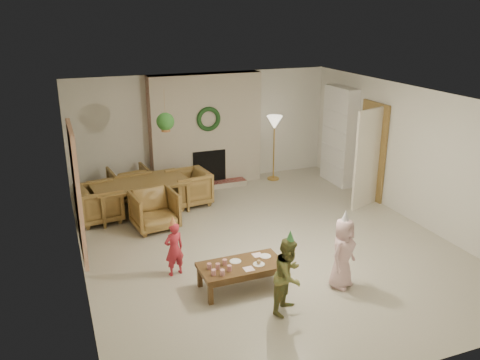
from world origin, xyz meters
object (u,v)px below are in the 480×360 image
dining_chair_far (129,184)px  dining_chair_left (100,203)px  child_red (174,249)px  child_pink (343,253)px  child_plaid (289,275)px  dining_chair_right (189,188)px  coffee_table_top (241,266)px  dining_table (141,198)px  dining_chair_near (155,210)px

dining_chair_far → dining_chair_left: bearing=45.0°
child_red → child_pink: size_ratio=0.80×
child_plaid → dining_chair_far: bearing=66.3°
dining_chair_far → dining_chair_right: (1.10, -0.68, 0.00)m
coffee_table_top → child_pink: size_ratio=1.15×
dining_chair_right → child_plaid: (0.20, -4.16, 0.17)m
dining_chair_left → child_plaid: bearing=-160.0°
dining_table → coffee_table_top: 3.38m
dining_table → child_plaid: 4.21m
dining_chair_left → child_red: 2.61m
child_pink → dining_table: bearing=89.7°
child_pink → dining_chair_far: bearing=86.1°
dining_chair_near → coffee_table_top: 2.58m
dining_chair_left → child_red: size_ratio=0.93×
dining_chair_right → child_red: (-0.98, -2.69, 0.07)m
dining_table → dining_chair_near: 0.81m
dining_chair_right → child_pink: 4.06m
dining_chair_near → dining_chair_left: (-0.90, 0.70, 0.00)m
dining_chair_far → dining_chair_right: 1.29m
dining_chair_right → coffee_table_top: dining_chair_right is taller
child_red → dining_chair_near: bearing=-105.8°
dining_chair_near → child_plaid: (1.10, -3.23, 0.17)m
dining_table → dining_chair_near: size_ratio=2.34×
dining_table → child_plaid: bearing=-80.4°
dining_chair_near → dining_chair_right: same height
dining_chair_near → child_plaid: bearing=-78.1°
dining_chair_far → dining_chair_right: bearing=141.3°
child_pink → child_plaid: bearing=165.1°
dining_chair_near → child_pink: (2.10, -2.95, 0.17)m
dining_chair_right → child_pink: child_pink is taller
coffee_table_top → child_red: 1.07m
dining_table → dining_chair_right: size_ratio=2.34×
dining_chair_far → coffee_table_top: 4.18m
dining_table → child_red: bearing=-96.4°
coffee_table_top → child_plaid: size_ratio=1.15×
dining_table → dining_chair_right: bearing=0.0°
coffee_table_top → child_red: bearing=137.9°
dining_chair_right → coffee_table_top: (-0.17, -3.40, -0.01)m
dining_chair_right → coffee_table_top: 3.40m
dining_chair_right → child_plaid: child_plaid is taller
dining_chair_left → dining_chair_far: bearing=-45.0°
dining_chair_near → child_plaid: 3.42m
dining_chair_far → dining_table: bearing=90.0°
dining_chair_far → child_plaid: (1.30, -4.84, 0.17)m
coffee_table_top → dining_table: bearing=103.6°
dining_chair_near → child_pink: bearing=-61.6°
dining_chair_far → child_red: child_red is taller
dining_table → child_red: child_red is taller
child_red → coffee_table_top: bearing=125.0°
dining_chair_right → child_red: child_red is taller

